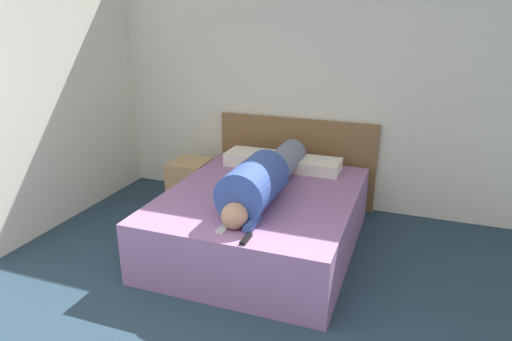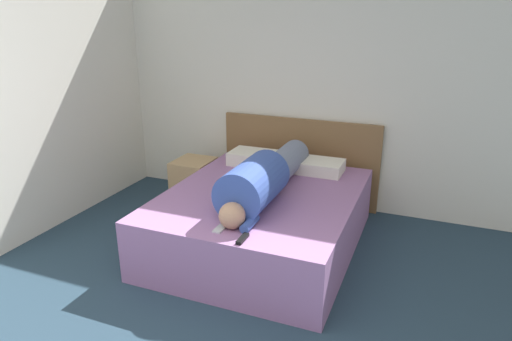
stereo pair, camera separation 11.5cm
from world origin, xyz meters
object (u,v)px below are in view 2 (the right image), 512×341
tv_remote (243,239)px  cell_phone (220,229)px  nightstand (194,182)px  person_lying (264,178)px  bed (262,219)px  pillow_near_headboard (254,158)px  pillow_second (319,166)px

tv_remote → cell_phone: 0.24m
tv_remote → cell_phone: size_ratio=1.15×
nightstand → person_lying: size_ratio=0.30×
bed → person_lying: (0.05, -0.09, 0.43)m
nightstand → tv_remote: (1.24, -1.50, 0.28)m
pillow_near_headboard → nightstand: bearing=-174.0°
pillow_near_headboard → tv_remote: size_ratio=3.23×
bed → nightstand: (-1.04, 0.63, -0.01)m
nightstand → tv_remote: size_ratio=3.30×
bed → nightstand: bed is taller
person_lying → tv_remote: bearing=-79.4°
person_lying → tv_remote: (0.15, -0.78, -0.16)m
person_lying → pillow_second: 0.84m
bed → tv_remote: (0.19, -0.87, 0.27)m
person_lying → cell_phone: size_ratio=12.60×
nightstand → tv_remote: tv_remote is taller
cell_phone → person_lying: bearing=84.0°
bed → cell_phone: cell_phone is taller
bed → pillow_second: size_ratio=4.22×
person_lying → tv_remote: size_ratio=10.92×
person_lying → cell_phone: (-0.07, -0.69, -0.16)m
nightstand → pillow_near_headboard: pillow_near_headboard is taller
pillow_second → person_lying: bearing=-109.1°
tv_remote → person_lying: bearing=100.6°
bed → pillow_second: bearing=65.4°
bed → pillow_near_headboard: pillow_near_headboard is taller
pillow_second → tv_remote: bearing=-94.6°
bed → nightstand: bearing=148.9°
nightstand → pillow_near_headboard: 0.76m
bed → pillow_second: 0.83m
nightstand → person_lying: bearing=-33.4°
pillow_near_headboard → cell_phone: (0.34, -1.48, -0.06)m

